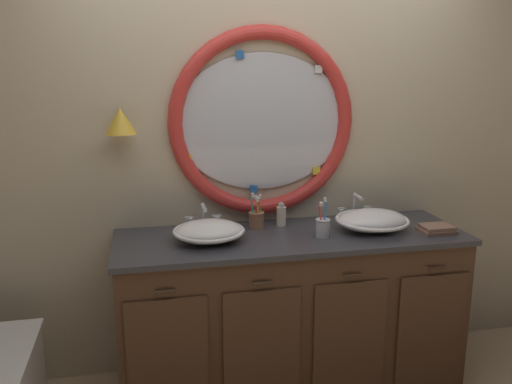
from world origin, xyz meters
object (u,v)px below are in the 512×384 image
toothbrush_holder_right (323,227)px  soap_dispenser (281,215)px  sink_basin_left (209,231)px  folded_hand_towel (437,229)px  sink_basin_right (372,220)px  toothbrush_holder_left (256,219)px

toothbrush_holder_right → soap_dispenser: bearing=123.1°
sink_basin_left → folded_hand_towel: (1.27, -0.11, -0.04)m
soap_dispenser → folded_hand_towel: 0.88m
folded_hand_towel → sink_basin_right: bearing=161.7°
sink_basin_left → toothbrush_holder_left: 0.35m
sink_basin_right → toothbrush_holder_right: (-0.31, -0.05, -0.00)m
sink_basin_left → sink_basin_right: size_ratio=0.92×
toothbrush_holder_left → soap_dispenser: size_ratio=1.47×
sink_basin_left → sink_basin_right: bearing=-0.0°
toothbrush_holder_left → folded_hand_towel: bearing=-17.0°
sink_basin_left → folded_hand_towel: bearing=-5.1°
sink_basin_left → toothbrush_holder_right: toothbrush_holder_right is taller
sink_basin_right → toothbrush_holder_right: size_ratio=1.87×
toothbrush_holder_right → soap_dispenser: size_ratio=1.57×
soap_dispenser → toothbrush_holder_left: bearing=-172.9°
soap_dispenser → toothbrush_holder_right: bearing=-56.9°
toothbrush_holder_right → folded_hand_towel: bearing=-5.4°
toothbrush_holder_left → toothbrush_holder_right: toothbrush_holder_right is taller
soap_dispenser → sink_basin_right: bearing=-23.1°
sink_basin_left → soap_dispenser: bearing=24.3°
toothbrush_holder_left → folded_hand_towel: (0.97, -0.30, -0.04)m
sink_basin_right → soap_dispenser: bearing=156.9°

